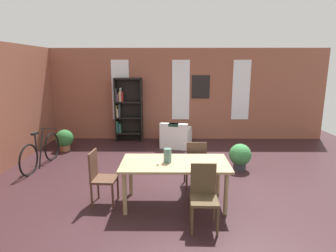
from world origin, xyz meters
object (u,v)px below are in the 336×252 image
Objects in this scene: bicycle_second at (41,152)px; dining_chair_near_right at (204,194)px; dining_table at (175,167)px; bookshelf_tall at (127,109)px; dining_chair_head_left at (100,176)px; armchair_white at (176,137)px; potted_plant_by_shelf at (240,156)px; dining_chair_far_right at (195,162)px; potted_plant_corner at (65,139)px; vase_on_table at (168,155)px.

dining_chair_near_right is at bearing -35.32° from bicycle_second.
dining_table is 1.04× the size of bicycle_second.
bookshelf_tall is at bearing 108.70° from dining_table.
dining_chair_head_left is 0.97× the size of armchair_white.
potted_plant_by_shelf is (2.81, 1.63, -0.18)m from dining_chair_head_left.
potted_plant_corner is at bearing 145.00° from dining_chair_far_right.
dining_chair_far_right is (0.41, 0.69, -0.16)m from dining_table.
bicycle_second is at bearing 144.68° from dining_chair_near_right.
potted_plant_by_shelf is 1.03× the size of potted_plant_corner.
dining_chair_far_right is at bearing -83.61° from armchair_white.
bicycle_second is at bearing -93.43° from potted_plant_corner.
dining_chair_far_right is 3.72m from bicycle_second.
bicycle_second is (-3.54, 1.13, -0.16)m from dining_chair_far_right.
potted_plant_by_shelf is (1.65, 1.64, -0.54)m from vase_on_table.
vase_on_table reaches higher than potted_plant_by_shelf.
dining_chair_far_right is at bearing -35.00° from potted_plant_corner.
potted_plant_corner is (-2.92, 3.11, -0.55)m from vase_on_table.
dining_chair_far_right is 1.47m from potted_plant_by_shelf.
bookshelf_tall is (-0.15, 4.23, 0.50)m from dining_chair_head_left.
bicycle_second is 2.84× the size of potted_plant_by_shelf.
vase_on_table is at bearing -135.22° from potted_plant_by_shelf.
dining_chair_head_left is 3.25m from potted_plant_by_shelf.
bookshelf_tall is 1.14× the size of bicycle_second.
bookshelf_tall reaches higher than bicycle_second.
vase_on_table is at bearing -72.84° from bookshelf_tall.
dining_chair_head_left is at bearing 157.77° from dining_chair_near_right.
dining_chair_head_left is 2.59m from bicycle_second.
vase_on_table reaches higher than armchair_white.
vase_on_table is 0.25× the size of dining_chair_far_right.
dining_table is 4.49m from bookshelf_tall.
dining_chair_far_right is at bearing 51.91° from vase_on_table.
dining_chair_head_left is at bearing 179.78° from vase_on_table.
vase_on_table is 0.14× the size of bicycle_second.
dining_chair_far_right reaches higher than potted_plant_corner.
potted_plant_by_shelf is (1.11, 0.95, -0.18)m from dining_chair_far_right.
dining_chair_near_right reaches higher than dining_table.
dining_table is 1.92× the size of dining_chair_far_right.
dining_table is 1.29m from dining_chair_head_left.
potted_plant_by_shelf is (1.52, 1.64, -0.34)m from dining_table.
bookshelf_tall is at bearing 55.10° from bicycle_second.
armchair_white is (0.22, 3.54, -0.60)m from vase_on_table.
potted_plant_corner is at bearing 134.40° from dining_table.
bicycle_second reaches higher than potted_plant_corner.
vase_on_table is 0.12× the size of bookshelf_tall.
dining_chair_near_right is 1.59× the size of potted_plant_corner.
armchair_white is (1.38, 3.53, -0.23)m from dining_chair_head_left.
dining_table is 3.63m from bicycle_second.
dining_table is 4.37m from potted_plant_corner.
armchair_white is (1.53, -0.70, -0.73)m from bookshelf_tall.
bicycle_second is 1.30m from potted_plant_corner.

